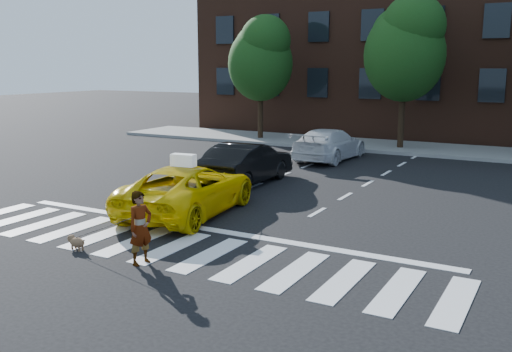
# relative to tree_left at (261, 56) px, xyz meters

# --- Properties ---
(ground) EXTENTS (120.00, 120.00, 0.00)m
(ground) POSITION_rel_tree_left_xyz_m (6.97, -17.00, -4.44)
(ground) COLOR black
(ground) RESTS_ON ground
(crosswalk) EXTENTS (13.00, 2.40, 0.01)m
(crosswalk) POSITION_rel_tree_left_xyz_m (6.97, -17.00, -4.43)
(crosswalk) COLOR silver
(crosswalk) RESTS_ON ground
(stop_line) EXTENTS (12.00, 0.30, 0.01)m
(stop_line) POSITION_rel_tree_left_xyz_m (6.97, -15.40, -4.43)
(stop_line) COLOR silver
(stop_line) RESTS_ON ground
(sidewalk_far) EXTENTS (30.00, 4.00, 0.15)m
(sidewalk_far) POSITION_rel_tree_left_xyz_m (6.97, 0.50, -4.37)
(sidewalk_far) COLOR slate
(sidewalk_far) RESTS_ON ground
(building) EXTENTS (26.00, 10.00, 12.00)m
(building) POSITION_rel_tree_left_xyz_m (6.97, 8.00, 1.56)
(building) COLOR #49271A
(building) RESTS_ON ground
(tree_left) EXTENTS (3.39, 3.38, 6.50)m
(tree_left) POSITION_rel_tree_left_xyz_m (0.00, 0.00, 0.00)
(tree_left) COLOR black
(tree_left) RESTS_ON ground
(tree_mid) EXTENTS (3.69, 3.69, 7.10)m
(tree_mid) POSITION_rel_tree_left_xyz_m (7.50, -0.00, 0.41)
(tree_mid) COLOR black
(tree_mid) RESTS_ON ground
(taxi) EXTENTS (2.78, 5.03, 1.33)m
(taxi) POSITION_rel_tree_left_xyz_m (5.57, -14.37, -3.77)
(taxi) COLOR #E0BE04
(taxi) RESTS_ON ground
(black_sedan) EXTENTS (1.57, 4.30, 1.41)m
(black_sedan) POSITION_rel_tree_left_xyz_m (4.97, -10.19, -3.74)
(black_sedan) COLOR black
(black_sedan) RESTS_ON ground
(white_suv) EXTENTS (1.99, 4.64, 1.33)m
(white_suv) POSITION_rel_tree_left_xyz_m (5.57, -4.18, -3.77)
(white_suv) COLOR silver
(white_suv) RESTS_ON ground
(woman) EXTENTS (0.47, 0.61, 1.51)m
(woman) POSITION_rel_tree_left_xyz_m (7.06, -18.10, -3.69)
(woman) COLOR #999999
(woman) RESTS_ON ground
(dog) EXTENTS (0.54, 0.23, 0.31)m
(dog) POSITION_rel_tree_left_xyz_m (5.22, -18.09, -4.26)
(dog) COLOR #967C4C
(dog) RESTS_ON ground
(taxi_sign) EXTENTS (0.68, 0.36, 0.32)m
(taxi_sign) POSITION_rel_tree_left_xyz_m (5.57, -14.57, -2.95)
(taxi_sign) COLOR white
(taxi_sign) RESTS_ON taxi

